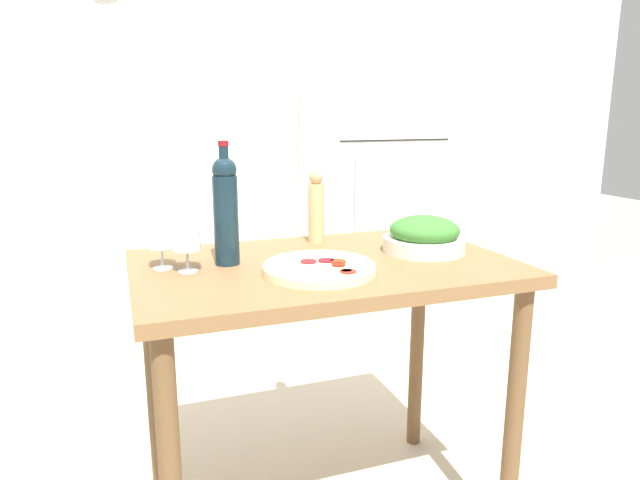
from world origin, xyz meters
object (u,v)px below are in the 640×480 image
Objects in this scene: wine_glass_near at (187,242)px; wine_bottle at (226,208)px; pepper_mill at (316,208)px; refrigerator at (368,196)px; salad_bowl at (424,236)px; wine_glass_far at (161,239)px; homemade_pizza at (319,268)px.

wine_bottle is at bearing 21.42° from wine_glass_near.
wine_glass_near is 0.53m from pepper_mill.
refrigerator is 6.21× the size of salad_bowl.
pepper_mill reaches higher than wine_glass_far.
pepper_mill is at bearing 18.27° from wine_glass_far.
pepper_mill is (-0.85, -1.41, 0.20)m from refrigerator.
pepper_mill is at bearing -120.95° from refrigerator.
wine_glass_near is 0.49× the size of pepper_mill.
wine_glass_far is at bearing 174.92° from salad_bowl.
refrigerator is 4.50× the size of wine_bottle.
salad_bowl is 0.83× the size of homemade_pizza.
wine_bottle is at bearing -126.79° from refrigerator.
wine_glass_near is at bearing -158.58° from wine_bottle.
pepper_mill reaches higher than homemade_pizza.
salad_bowl is (0.76, -0.02, -0.04)m from wine_glass_near.
pepper_mill reaches higher than salad_bowl.
pepper_mill is (0.47, 0.24, 0.03)m from wine_glass_near.
wine_glass_near and wine_glass_far have the same top height.
wine_bottle is 0.33m from homemade_pizza.
wine_glass_far is 0.46× the size of salad_bowl.
wine_glass_near is 0.38m from homemade_pizza.
refrigerator is 13.45× the size of wine_glass_near.
wine_glass_far is (-0.19, 0.01, -0.08)m from wine_bottle.
pepper_mill is 0.77× the size of homemade_pizza.
refrigerator is at bearing 61.53° from homemade_pizza.
wine_glass_far is (-1.39, -1.59, 0.17)m from refrigerator.
pepper_mill is at bearing 26.52° from wine_glass_near.
refrigerator is 13.45× the size of wine_glass_far.
pepper_mill is at bearing 138.79° from salad_bowl.
homemade_pizza is (-0.97, -1.79, 0.09)m from refrigerator.
wine_glass_far is at bearing 177.08° from wine_bottle.
refrigerator is 6.61× the size of pepper_mill.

